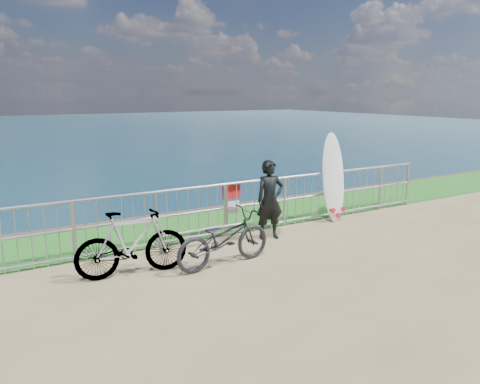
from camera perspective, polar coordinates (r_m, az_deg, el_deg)
grass_strip at (r=10.93m, az=-2.28°, el=-3.45°), size 120.00×120.00×0.00m
railing at (r=9.87m, az=0.80°, el=-1.72°), size 10.06×0.10×1.13m
surfer at (r=9.44m, az=3.67°, el=-0.97°), size 0.64×0.47×1.61m
surfboard at (r=10.99m, az=11.32°, el=1.40°), size 0.64×0.60×2.05m
bicycle_near at (r=8.03m, az=-2.00°, el=-5.70°), size 1.89×0.81×0.96m
bicycle_far at (r=7.78m, az=-13.04°, el=-6.10°), size 1.87×0.72×1.09m
bike_rack at (r=9.01m, az=-4.91°, el=-4.88°), size 1.82×0.05×0.38m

